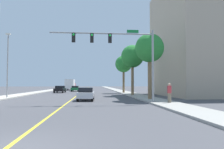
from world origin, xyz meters
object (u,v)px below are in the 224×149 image
at_px(palm_mid, 132,57).
at_px(car_green, 75,88).
at_px(traffic_signal_mast, 120,48).
at_px(palm_near, 149,49).
at_px(car_silver, 86,94).
at_px(pedestrian, 169,93).
at_px(delivery_truck, 70,84).
at_px(palm_far, 124,64).
at_px(street_lamp, 8,62).
at_px(car_black, 60,89).

distance_m(palm_mid, car_green, 22.67).
distance_m(traffic_signal_mast, palm_near, 5.58).
xyz_separation_m(traffic_signal_mast, palm_mid, (3.52, 12.37, 0.75)).
height_order(traffic_signal_mast, car_green, traffic_signal_mast).
distance_m(car_silver, pedestrian, 9.19).
relative_size(palm_near, delivery_truck, 0.84).
distance_m(palm_far, car_silver, 18.38).
height_order(palm_mid, pedestrian, palm_mid).
distance_m(street_lamp, palm_near, 17.47).
distance_m(car_black, car_silver, 21.21).
relative_size(street_lamp, car_green, 2.07).
xyz_separation_m(palm_far, delivery_truck, (-12.48, 22.39, -3.92)).
distance_m(car_black, pedestrian, 28.87).
bearing_deg(palm_mid, palm_far, 90.88).
bearing_deg(palm_mid, car_green, 117.50).
bearing_deg(palm_near, traffic_signal_mast, -134.64).
height_order(palm_far, car_silver, palm_far).
xyz_separation_m(palm_far, car_silver, (-6.62, -16.44, -4.83)).
distance_m(car_green, car_black, 7.66).
xyz_separation_m(palm_mid, delivery_truck, (-12.61, 30.81, -4.30)).
height_order(palm_far, car_black, palm_far).
height_order(street_lamp, palm_mid, street_lamp).
distance_m(traffic_signal_mast, street_lamp, 15.30).
xyz_separation_m(traffic_signal_mast, car_silver, (-3.23, 4.35, -4.46)).
distance_m(traffic_signal_mast, palm_mid, 12.89).
distance_m(street_lamp, car_green, 25.15).
relative_size(traffic_signal_mast, palm_far, 1.35).
xyz_separation_m(palm_near, pedestrian, (0.51, -4.70, -4.78)).
distance_m(palm_near, delivery_truck, 41.53).
xyz_separation_m(car_green, car_black, (-2.54, -7.23, 0.02)).
xyz_separation_m(street_lamp, palm_near, (16.97, -3.98, 1.22)).
height_order(palm_far, delivery_truck, palm_far).
xyz_separation_m(street_lamp, car_black, (3.87, 16.78, -3.86)).
distance_m(palm_far, car_black, 14.05).
distance_m(delivery_truck, pedestrian, 45.96).
height_order(palm_mid, car_black, palm_mid).
bearing_deg(car_black, delivery_truck, 91.50).
distance_m(palm_near, palm_far, 16.85).
relative_size(palm_near, car_green, 1.90).
height_order(car_silver, delivery_truck, delivery_truck).
bearing_deg(delivery_truck, car_green, -78.69).
distance_m(street_lamp, palm_mid, 17.23).
bearing_deg(street_lamp, car_black, 77.02).
relative_size(palm_far, car_black, 1.77).
bearing_deg(palm_far, car_green, 132.07).
height_order(palm_far, car_green, palm_far).
height_order(delivery_truck, pedestrian, delivery_truck).
bearing_deg(car_black, palm_mid, -42.24).
relative_size(palm_mid, car_black, 1.89).
relative_size(car_black, car_silver, 0.93).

